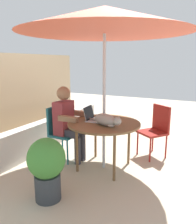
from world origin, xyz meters
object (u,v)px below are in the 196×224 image
(person_seated, at_px, (68,120))
(potted_plant_near_fence, at_px, (47,165))
(patio_table, at_px, (104,126))
(cat, at_px, (107,120))
(laptop, at_px, (92,116))
(chair_occupied, at_px, (60,128))
(patio_umbrella, at_px, (105,20))
(chair_empty, at_px, (156,127))

(person_seated, relative_size, potted_plant_near_fence, 1.61)
(patio_table, relative_size, person_seated, 0.88)
(cat, bearing_deg, laptop, 61.05)
(chair_occupied, bearing_deg, person_seated, -90.00)
(person_seated, bearing_deg, patio_table, -90.00)
(patio_umbrella, relative_size, person_seated, 1.94)
(chair_occupied, relative_size, laptop, 2.72)
(person_seated, bearing_deg, cat, -100.66)
(laptop, relative_size, cat, 0.53)
(chair_occupied, relative_size, cat, 1.45)
(chair_occupied, relative_size, potted_plant_near_fence, 1.16)
(patio_umbrella, bearing_deg, person_seated, 90.00)
(chair_empty, distance_m, person_seated, 1.51)
(patio_umbrella, xyz_separation_m, laptop, (0.04, 0.22, -1.37))
(patio_umbrella, height_order, laptop, patio_umbrella)
(potted_plant_near_fence, bearing_deg, chair_occupied, 28.69)
(patio_umbrella, xyz_separation_m, potted_plant_near_fence, (-1.05, 0.24, -1.72))
(chair_occupied, bearing_deg, potted_plant_near_fence, -151.31)
(patio_umbrella, bearing_deg, potted_plant_near_fence, 167.17)
(cat, bearing_deg, potted_plant_near_fence, 159.00)
(patio_table, height_order, chair_occupied, chair_occupied)
(chair_empty, bearing_deg, laptop, 133.02)
(chair_empty, bearing_deg, chair_occupied, 119.95)
(chair_occupied, height_order, chair_empty, same)
(patio_table, relative_size, chair_occupied, 1.22)
(chair_occupied, bearing_deg, patio_table, -90.00)
(patio_table, distance_m, potted_plant_near_fence, 1.10)
(laptop, relative_size, potted_plant_near_fence, 0.43)
(laptop, bearing_deg, patio_table, -100.30)
(person_seated, bearing_deg, laptop, -84.57)
(patio_umbrella, xyz_separation_m, chair_occupied, (0.00, 0.81, -1.64))
(patio_table, bearing_deg, potted_plant_near_fence, 167.17)
(patio_table, height_order, person_seated, person_seated)
(patio_table, distance_m, chair_empty, 1.03)
(chair_empty, distance_m, laptop, 1.17)
(chair_empty, relative_size, cat, 1.45)
(laptop, distance_m, cat, 0.38)
(patio_table, bearing_deg, cat, -142.90)
(patio_umbrella, distance_m, laptop, 1.39)
(patio_umbrella, bearing_deg, chair_occupied, 90.00)
(chair_empty, xyz_separation_m, laptop, (-0.78, 0.83, 0.27))
(chair_empty, distance_m, cat, 1.12)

